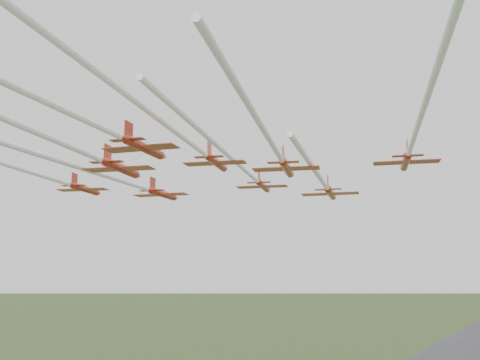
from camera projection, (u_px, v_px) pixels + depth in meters
The scene contains 10 objects.
runway at pixel (462, 355), 244.34m from camera, with size 38.00×900.00×0.04m, color #2E2E30.
jet_lead at pixel (245, 170), 83.98m from camera, with size 23.01×61.19×2.81m.
jet_row2_left at pixel (127, 182), 79.33m from camera, with size 16.11×53.11×2.79m.
jet_row2_right at pixel (325, 184), 78.51m from camera, with size 15.49×43.84×2.74m.
jet_row3_left at pixel (8, 165), 64.86m from camera, with size 24.12×64.00×2.40m.
jet_row3_mid at pixel (185, 139), 64.26m from camera, with size 21.19×56.22×2.73m.
jet_row3_right at pixel (415, 133), 55.64m from camera, with size 20.48×56.80×2.52m.
jet_row4_left at pixel (45, 136), 52.79m from camera, with size 22.91×62.94×2.77m.
jet_row4_right at pixel (276, 150), 54.70m from camera, with size 17.24×42.53×2.39m.
jet_trail_solo at pixel (88, 122), 45.25m from camera, with size 13.23×43.79×2.34m.
Camera 1 is at (43.52, -70.54, 36.89)m, focal length 40.00 mm.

